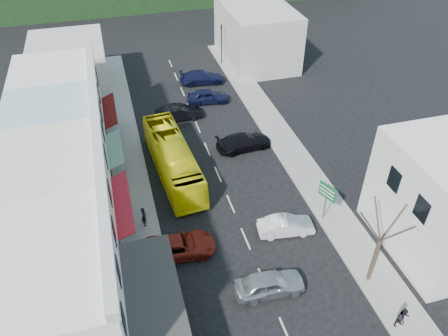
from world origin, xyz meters
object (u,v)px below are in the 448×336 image
at_px(bus, 173,159).
at_px(pedestrian_right, 403,317).
at_px(traffic_signal, 221,44).
at_px(car_silver, 269,285).
at_px(street_tree, 380,241).
at_px(direction_sign, 326,203).
at_px(car_white, 286,226).
at_px(car_red, 179,246).
at_px(pedestrian_left, 144,216).

relative_size(bus, pedestrian_right, 6.82).
xyz_separation_m(pedestrian_right, traffic_signal, (-0.48, 39.50, 1.65)).
height_order(car_silver, street_tree, street_tree).
distance_m(bus, street_tree, 18.46).
distance_m(car_silver, traffic_signal, 35.51).
distance_m(bus, traffic_signal, 23.18).
relative_size(car_silver, pedestrian_right, 2.59).
bearing_deg(direction_sign, car_white, 165.81).
relative_size(car_red, street_tree, 0.60).
relative_size(car_red, pedestrian_right, 2.71).
relative_size(car_silver, street_tree, 0.57).
distance_m(car_silver, direction_sign, 8.28).
bearing_deg(car_red, bus, -4.10).
height_order(car_red, pedestrian_left, pedestrian_left).
xyz_separation_m(car_silver, pedestrian_left, (-7.05, 8.26, 0.30)).
xyz_separation_m(bus, street_tree, (10.57, -14.96, 2.28)).
height_order(pedestrian_right, traffic_signal, traffic_signal).
bearing_deg(bus, traffic_signal, 59.60).
height_order(car_silver, car_white, same).
distance_m(bus, car_red, 9.34).
bearing_deg(car_red, street_tree, -112.10).
height_order(car_silver, direction_sign, direction_sign).
bearing_deg(street_tree, bus, 125.25).
relative_size(car_white, direction_sign, 1.22).
bearing_deg(traffic_signal, car_red, 87.46).
relative_size(pedestrian_right, traffic_signal, 0.32).
bearing_deg(car_white, car_silver, 153.72).
relative_size(car_silver, pedestrian_left, 2.59).
relative_size(bus, car_white, 2.64).
bearing_deg(pedestrian_left, street_tree, -122.32).
distance_m(car_red, traffic_signal, 32.18).
relative_size(car_red, traffic_signal, 0.87).
distance_m(pedestrian_left, direction_sign, 13.80).
bearing_deg(bus, pedestrian_left, -124.14).
bearing_deg(pedestrian_right, bus, 119.73).
distance_m(pedestrian_left, traffic_signal, 29.86).
distance_m(car_red, direction_sign, 11.46).
distance_m(car_white, street_tree, 7.43).
relative_size(car_silver, direction_sign, 1.22).
relative_size(pedestrian_left, traffic_signal, 0.32).
xyz_separation_m(pedestrian_right, direction_sign, (-0.45, 9.78, 0.81)).
distance_m(car_white, car_red, 8.10).
height_order(pedestrian_left, direction_sign, direction_sign).
height_order(bus, car_silver, bus).
bearing_deg(pedestrian_left, car_red, -148.24).
distance_m(pedestrian_right, traffic_signal, 39.53).
height_order(car_red, traffic_signal, traffic_signal).
bearing_deg(direction_sign, pedestrian_left, 144.74).
xyz_separation_m(pedestrian_left, direction_sign, (13.42, -3.08, 0.81)).
height_order(direction_sign, traffic_signal, traffic_signal).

